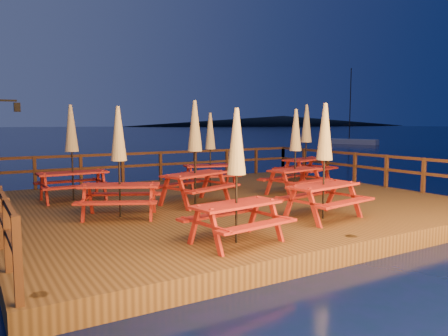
{
  "coord_description": "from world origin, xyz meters",
  "views": [
    {
      "loc": [
        -6.32,
        -10.41,
        2.59
      ],
      "look_at": [
        0.25,
        0.6,
        1.24
      ],
      "focal_mm": 35.0,
      "sensor_mm": 36.0,
      "label": 1
    }
  ],
  "objects_px": {
    "picnic_table_0": "(195,151)",
    "sailboat": "(352,142)",
    "picnic_table_2": "(210,149)",
    "picnic_table_1": "(72,151)"
  },
  "relations": [
    {
      "from": "picnic_table_0",
      "to": "picnic_table_2",
      "type": "distance_m",
      "value": 3.09
    },
    {
      "from": "picnic_table_0",
      "to": "picnic_table_2",
      "type": "height_order",
      "value": "picnic_table_0"
    },
    {
      "from": "sailboat",
      "to": "picnic_table_0",
      "type": "xyz_separation_m",
      "value": [
        -34.05,
        -26.1,
        1.54
      ]
    },
    {
      "from": "picnic_table_0",
      "to": "picnic_table_1",
      "type": "relative_size",
      "value": 1.03
    },
    {
      "from": "sailboat",
      "to": "picnic_table_1",
      "type": "height_order",
      "value": "sailboat"
    },
    {
      "from": "picnic_table_1",
      "to": "sailboat",
      "type": "bearing_deg",
      "value": 31.68
    },
    {
      "from": "sailboat",
      "to": "picnic_table_2",
      "type": "relative_size",
      "value": 3.61
    },
    {
      "from": "sailboat",
      "to": "picnic_table_1",
      "type": "relative_size",
      "value": 3.39
    },
    {
      "from": "picnic_table_0",
      "to": "sailboat",
      "type": "bearing_deg",
      "value": 17.13
    },
    {
      "from": "picnic_table_0",
      "to": "picnic_table_1",
      "type": "bearing_deg",
      "value": 119.97
    }
  ]
}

